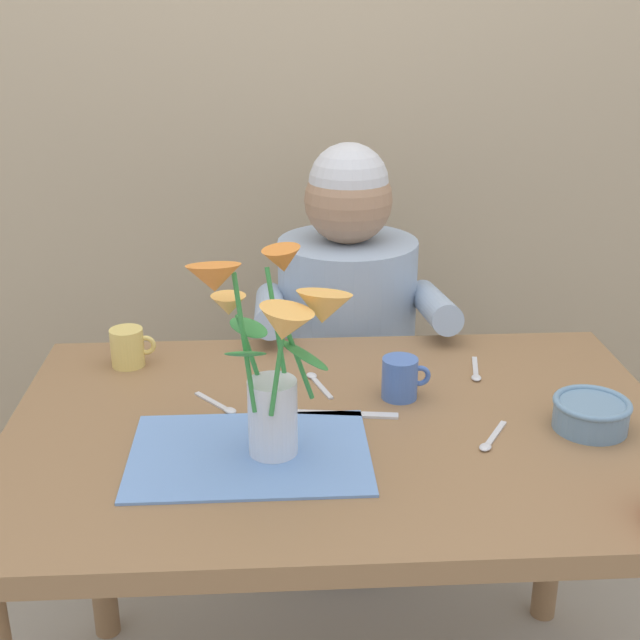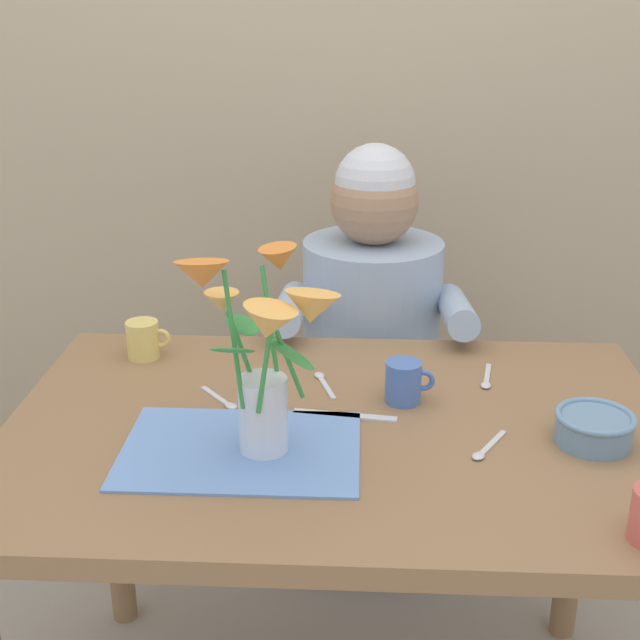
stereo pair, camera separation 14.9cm
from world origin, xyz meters
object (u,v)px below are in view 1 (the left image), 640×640
Objects in this scene: dinner_knife at (346,414)px; ceramic_mug at (401,378)px; flower_vase at (274,349)px; coffee_cup at (128,347)px; seated_person at (346,369)px; ceramic_bowl at (591,413)px.

ceramic_mug is at bearing 39.57° from dinner_knife.
coffee_cup is (-0.30, 0.39, -0.16)m from flower_vase.
ceramic_mug is at bearing -82.17° from seated_person.
coffee_cup is (-0.43, 0.25, 0.04)m from dinner_knife.
seated_person is 0.79m from ceramic_bowl.
ceramic_mug is (0.11, 0.07, 0.04)m from dinner_knife.
ceramic_bowl is 1.46× the size of ceramic_mug.
coffee_cup is at bearing 161.59° from ceramic_mug.
flower_vase is at bearing -125.26° from dinner_knife.
flower_vase is at bearing -138.78° from ceramic_mug.
coffee_cup and ceramic_mug have the same top height.
ceramic_bowl is 0.35m from ceramic_mug.
ceramic_mug is (0.54, -0.18, 0.00)m from coffee_cup.
ceramic_bowl is (0.37, -0.66, 0.21)m from seated_person.
flower_vase is 3.77× the size of coffee_cup.
dinner_knife is (-0.43, 0.07, -0.03)m from ceramic_bowl.
seated_person reaches higher than ceramic_bowl.
flower_vase is 0.58m from ceramic_bowl.
ceramic_bowl is at bearing 6.93° from flower_vase.
dinner_knife is (-0.05, -0.59, 0.18)m from seated_person.
ceramic_bowl is at bearing -2.23° from dinner_knife.
dinner_knife is at bearing 170.36° from ceramic_bowl.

